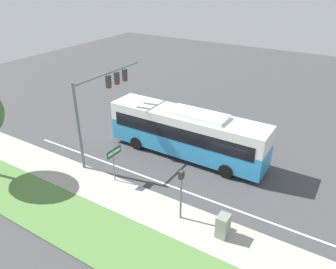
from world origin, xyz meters
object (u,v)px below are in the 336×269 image
signal_gantry (101,96)px  pedestrian_signal (181,188)px  street_sign (114,158)px  utility_cabinet (223,226)px  bus (187,131)px

signal_gantry → pedestrian_signal: signal_gantry is taller
pedestrian_signal → street_sign: 5.63m
signal_gantry → utility_cabinet: signal_gantry is taller
bus → signal_gantry: size_ratio=1.77×
signal_gantry → street_sign: size_ratio=2.72×
bus → pedestrian_signal: size_ratio=3.74×
pedestrian_signal → utility_cabinet: 2.92m
signal_gantry → utility_cabinet: 12.15m
signal_gantry → street_sign: (-2.37, -2.90, -2.90)m
pedestrian_signal → street_sign: size_ratio=1.28×
bus → street_sign: bus is taller
pedestrian_signal → street_sign: (0.97, 5.53, -0.37)m
bus → street_sign: size_ratio=4.79×
signal_gantry → pedestrian_signal: 9.41m
street_sign → utility_cabinet: size_ratio=1.95×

